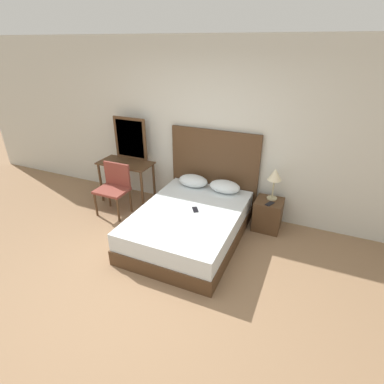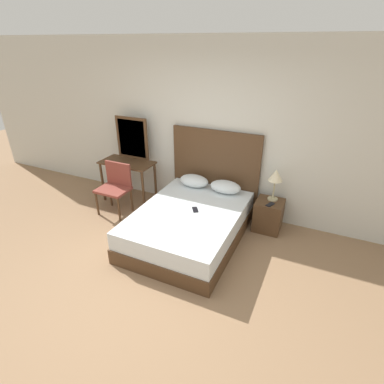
{
  "view_description": "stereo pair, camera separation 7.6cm",
  "coord_description": "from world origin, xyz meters",
  "px_view_note": "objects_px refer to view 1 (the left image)",
  "views": [
    {
      "loc": [
        1.64,
        -2.11,
        2.6
      ],
      "look_at": [
        0.13,
        1.29,
        0.72
      ],
      "focal_mm": 28.0,
      "sensor_mm": 36.0,
      "label": 1
    },
    {
      "loc": [
        1.7,
        -2.08,
        2.6
      ],
      "look_at": [
        0.13,
        1.29,
        0.72
      ],
      "focal_mm": 28.0,
      "sensor_mm": 36.0,
      "label": 2
    }
  ],
  "objects_px": {
    "nightstand": "(268,214)",
    "chair": "(114,185)",
    "table_lamp": "(275,176)",
    "phone_on_bed": "(195,210)",
    "phone_on_nightstand": "(270,204)",
    "vanity_desk": "(126,170)",
    "bed": "(189,225)"
  },
  "relations": [
    {
      "from": "nightstand",
      "to": "chair",
      "type": "xyz_separation_m",
      "value": [
        -2.43,
        -0.52,
        0.26
      ]
    },
    {
      "from": "table_lamp",
      "to": "phone_on_bed",
      "type": "bearing_deg",
      "value": -140.59
    },
    {
      "from": "nightstand",
      "to": "phone_on_nightstand",
      "type": "distance_m",
      "value": 0.26
    },
    {
      "from": "nightstand",
      "to": "vanity_desk",
      "type": "bearing_deg",
      "value": -177.46
    },
    {
      "from": "table_lamp",
      "to": "chair",
      "type": "bearing_deg",
      "value": -166.22
    },
    {
      "from": "phone_on_nightstand",
      "to": "vanity_desk",
      "type": "height_order",
      "value": "vanity_desk"
    },
    {
      "from": "bed",
      "to": "vanity_desk",
      "type": "height_order",
      "value": "vanity_desk"
    },
    {
      "from": "nightstand",
      "to": "table_lamp",
      "type": "height_order",
      "value": "table_lamp"
    },
    {
      "from": "phone_on_bed",
      "to": "bed",
      "type": "bearing_deg",
      "value": -140.74
    },
    {
      "from": "table_lamp",
      "to": "chair",
      "type": "relative_size",
      "value": 0.58
    },
    {
      "from": "bed",
      "to": "table_lamp",
      "type": "height_order",
      "value": "table_lamp"
    },
    {
      "from": "vanity_desk",
      "to": "table_lamp",
      "type": "bearing_deg",
      "value": 4.33
    },
    {
      "from": "bed",
      "to": "chair",
      "type": "relative_size",
      "value": 2.27
    },
    {
      "from": "bed",
      "to": "table_lamp",
      "type": "relative_size",
      "value": 3.93
    },
    {
      "from": "phone_on_bed",
      "to": "vanity_desk",
      "type": "distance_m",
      "value": 1.66
    },
    {
      "from": "bed",
      "to": "nightstand",
      "type": "relative_size",
      "value": 4.01
    },
    {
      "from": "nightstand",
      "to": "chair",
      "type": "distance_m",
      "value": 2.49
    },
    {
      "from": "phone_on_nightstand",
      "to": "chair",
      "type": "distance_m",
      "value": 2.48
    },
    {
      "from": "bed",
      "to": "nightstand",
      "type": "xyz_separation_m",
      "value": [
        0.98,
        0.74,
        0.01
      ]
    },
    {
      "from": "bed",
      "to": "phone_on_nightstand",
      "type": "bearing_deg",
      "value": 32.67
    },
    {
      "from": "bed",
      "to": "vanity_desk",
      "type": "distance_m",
      "value": 1.66
    },
    {
      "from": "phone_on_bed",
      "to": "nightstand",
      "type": "relative_size",
      "value": 0.34
    },
    {
      "from": "bed",
      "to": "nightstand",
      "type": "bearing_deg",
      "value": 37.07
    },
    {
      "from": "bed",
      "to": "chair",
      "type": "distance_m",
      "value": 1.49
    },
    {
      "from": "nightstand",
      "to": "vanity_desk",
      "type": "relative_size",
      "value": 0.51
    },
    {
      "from": "bed",
      "to": "phone_on_nightstand",
      "type": "relative_size",
      "value": 11.56
    },
    {
      "from": "vanity_desk",
      "to": "chair",
      "type": "height_order",
      "value": "chair"
    },
    {
      "from": "bed",
      "to": "chair",
      "type": "bearing_deg",
      "value": 171.36
    },
    {
      "from": "vanity_desk",
      "to": "phone_on_bed",
      "type": "bearing_deg",
      "value": -20.31
    },
    {
      "from": "table_lamp",
      "to": "vanity_desk",
      "type": "relative_size",
      "value": 0.52
    },
    {
      "from": "bed",
      "to": "nightstand",
      "type": "distance_m",
      "value": 1.23
    },
    {
      "from": "table_lamp",
      "to": "bed",
      "type": "bearing_deg",
      "value": -140.6
    }
  ]
}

